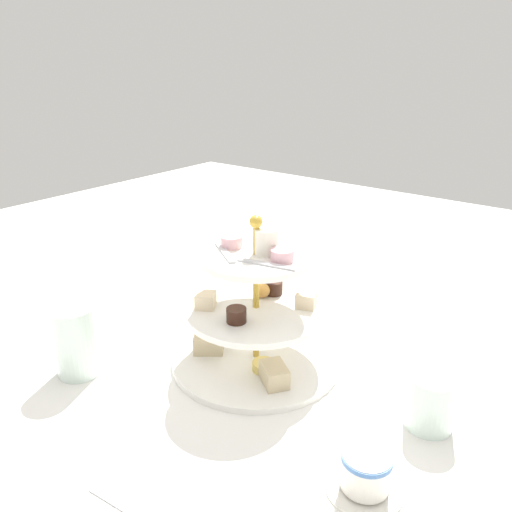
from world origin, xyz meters
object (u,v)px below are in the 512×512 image
water_glass_tall_right (76,341)px  butter_knife_left (215,281)px  tiered_serving_stand (256,320)px  teacup_with_saucer (366,473)px  water_glass_short_left (431,401)px

water_glass_tall_right → butter_knife_left: size_ratio=0.67×
tiered_serving_stand → butter_knife_left: size_ratio=1.61×
water_glass_tall_right → teacup_with_saucer: water_glass_tall_right is taller
teacup_with_saucer → butter_knife_left: size_ratio=0.53×
water_glass_short_left → butter_knife_left: size_ratio=0.45×
water_glass_tall_right → butter_knife_left: bearing=99.5°
tiered_serving_stand → butter_knife_left: tiered_serving_stand is taller
water_glass_tall_right → teacup_with_saucer: 0.47m
tiered_serving_stand → water_glass_tall_right: tiered_serving_stand is taller
water_glass_short_left → teacup_with_saucer: (-0.02, -0.15, -0.01)m
butter_knife_left → water_glass_short_left: bearing=97.5°
tiered_serving_stand → water_glass_short_left: bearing=3.9°
water_glass_tall_right → water_glass_short_left: size_ratio=1.47×
teacup_with_saucer → butter_knife_left: teacup_with_saucer is taller
water_glass_short_left → butter_knife_left: bearing=162.2°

